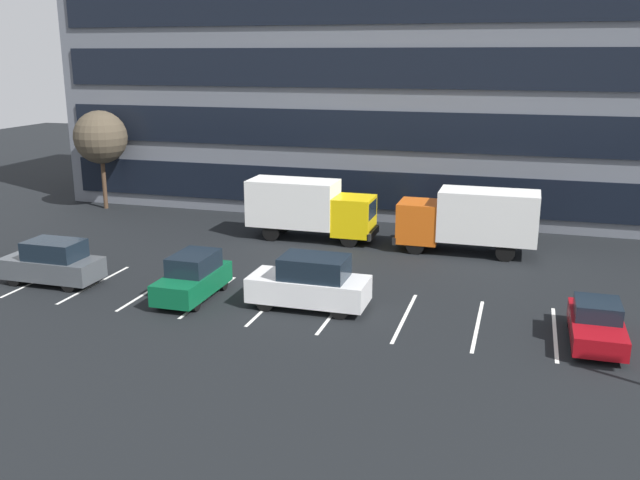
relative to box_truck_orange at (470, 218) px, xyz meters
name	(u,v)px	position (x,y,z in m)	size (l,w,h in m)	color
ground_plane	(298,278)	(-7.17, -6.40, -1.87)	(120.00, 120.00, 0.00)	black
office_building	(382,69)	(-7.17, 11.55, 7.14)	(40.87, 12.41, 18.00)	slate
lot_markings	(271,303)	(-7.17, -9.93, -1.86)	(22.54, 5.40, 0.01)	silver
box_truck_orange	(470,218)	(0.00, 0.00, 0.00)	(7.15, 2.37, 3.32)	#D85914
box_truck_yellow	(309,207)	(-8.76, 0.33, -0.02)	(7.07, 2.34, 3.28)	yellow
suv_charcoal	(53,263)	(-17.38, -10.33, -0.90)	(4.42, 1.87, 2.00)	#474C51
suv_forest	(193,277)	(-10.51, -10.25, -0.95)	(1.78, 4.20, 1.90)	#0C5933
sedan_maroon	(596,324)	(5.36, -10.40, -1.16)	(1.76, 4.20, 1.51)	maroon
suv_white	(310,283)	(-5.44, -9.94, -0.82)	(4.81, 2.04, 2.18)	white
bare_tree	(100,137)	(-24.17, 4.03, 2.86)	(3.45, 3.45, 6.47)	#473323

